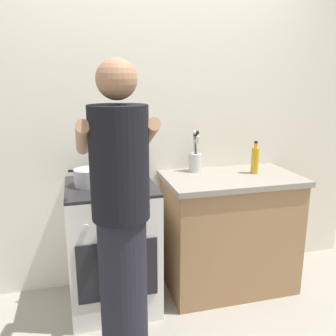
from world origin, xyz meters
TOP-DOWN VIEW (x-y plane):
  - ground at (0.00, 0.00)m, footprint 6.00×6.00m
  - back_wall at (0.20, 0.50)m, footprint 3.20×0.10m
  - countertop at (0.55, 0.15)m, footprint 1.00×0.60m
  - stove_range at (-0.35, 0.15)m, footprint 0.60×0.62m
  - pot at (-0.49, 0.17)m, footprint 0.26×0.19m
  - mixing_bowl at (-0.21, 0.19)m, footprint 0.27×0.27m
  - utensil_crock at (0.33, 0.35)m, footprint 0.10×0.10m
  - oil_bottle at (0.75, 0.18)m, footprint 0.06×0.06m
  - person at (-0.35, -0.45)m, footprint 0.41×0.50m

SIDE VIEW (x-z plane):
  - ground at x=0.00m, z-range 0.00..0.00m
  - stove_range at x=-0.35m, z-range 0.00..0.90m
  - countertop at x=0.55m, z-range 0.00..0.90m
  - person at x=-0.35m, z-range 0.01..1.71m
  - mixing_bowl at x=-0.21m, z-range 0.90..1.00m
  - pot at x=-0.49m, z-range 0.90..1.02m
  - utensil_crock at x=0.33m, z-range 0.84..1.16m
  - oil_bottle at x=0.75m, z-range 0.88..1.13m
  - back_wall at x=0.20m, z-range 0.00..2.50m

